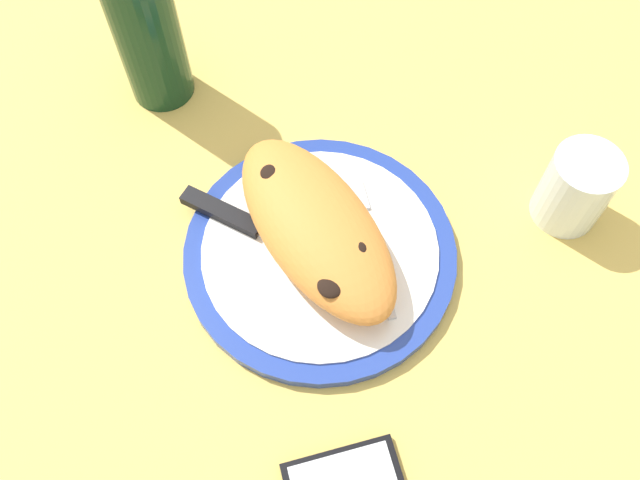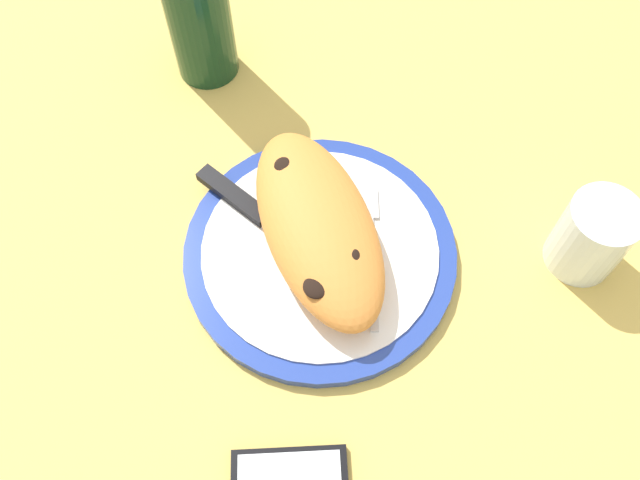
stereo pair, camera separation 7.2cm
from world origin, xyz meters
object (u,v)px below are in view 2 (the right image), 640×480
at_px(plate, 320,253).
at_px(knife, 251,209).
at_px(water_glass, 590,239).
at_px(calzone, 319,226).
at_px(fork, 370,243).

bearing_deg(plate, knife, 48.32).
relative_size(plate, water_glass, 3.15).
xyz_separation_m(plate, calzone, (0.01, -0.00, 0.04)).
distance_m(plate, water_glass, 0.29).
distance_m(plate, fork, 0.06).
xyz_separation_m(fork, knife, (0.06, 0.12, 0.00)).
distance_m(fork, water_glass, 0.23).
xyz_separation_m(plate, water_glass, (-0.05, -0.28, 0.03)).
xyz_separation_m(calzone, knife, (0.05, 0.07, -0.03)).
bearing_deg(calzone, knife, 54.22).
distance_m(calzone, water_glass, 0.29).
relative_size(fork, knife, 0.97).
height_order(plate, water_glass, water_glass).
height_order(fork, water_glass, water_glass).
height_order(knife, water_glass, water_glass).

